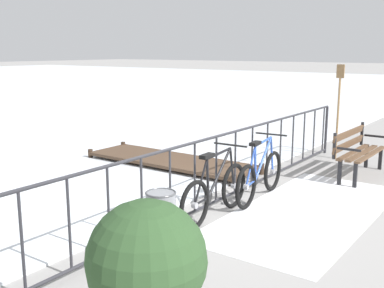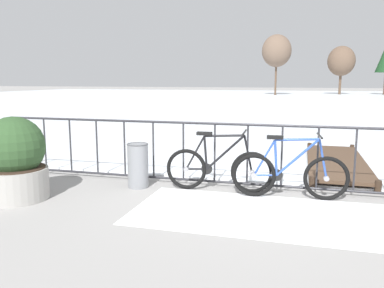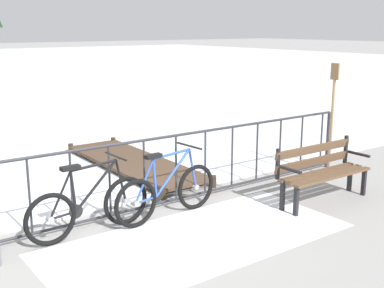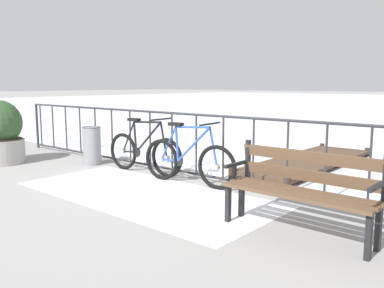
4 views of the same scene
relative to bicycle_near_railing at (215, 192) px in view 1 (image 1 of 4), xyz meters
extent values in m
plane|color=gray|center=(0.42, 0.26, -0.37)|extent=(160.00, 160.00, 0.00)
cube|color=white|center=(1.01, -0.94, -0.36)|extent=(3.90, 1.74, 0.01)
cylinder|color=#2D2D33|center=(0.42, 0.26, 0.68)|extent=(9.00, 0.04, 0.04)
cylinder|color=#2D2D33|center=(0.42, 0.26, -0.29)|extent=(9.00, 0.04, 0.04)
cylinder|color=#2D2D33|center=(4.92, 0.26, 0.16)|extent=(0.06, 0.06, 1.05)
cylinder|color=#2D2D33|center=(-2.82, 0.26, 0.20)|extent=(0.03, 0.03, 0.97)
cylinder|color=#2D2D33|center=(-2.28, 0.26, 0.20)|extent=(0.03, 0.03, 0.97)
cylinder|color=#2D2D33|center=(-1.74, 0.26, 0.20)|extent=(0.03, 0.03, 0.97)
cylinder|color=#2D2D33|center=(-1.20, 0.26, 0.20)|extent=(0.03, 0.03, 0.97)
cylinder|color=#2D2D33|center=(-0.66, 0.26, 0.20)|extent=(0.03, 0.03, 0.97)
cylinder|color=#2D2D33|center=(-0.12, 0.26, 0.20)|extent=(0.03, 0.03, 0.97)
cylinder|color=#2D2D33|center=(0.42, 0.26, 0.20)|extent=(0.03, 0.03, 0.97)
cylinder|color=#2D2D33|center=(0.96, 0.26, 0.20)|extent=(0.03, 0.03, 0.97)
cylinder|color=#2D2D33|center=(1.50, 0.26, 0.20)|extent=(0.03, 0.03, 0.97)
cylinder|color=#2D2D33|center=(2.04, 0.26, 0.20)|extent=(0.03, 0.03, 0.97)
cylinder|color=#2D2D33|center=(2.58, 0.26, 0.20)|extent=(0.03, 0.03, 0.97)
cylinder|color=#2D2D33|center=(3.12, 0.26, 0.20)|extent=(0.03, 0.03, 0.97)
cylinder|color=#2D2D33|center=(3.66, 0.26, 0.20)|extent=(0.03, 0.03, 0.97)
cylinder|color=#2D2D33|center=(4.20, 0.26, 0.20)|extent=(0.03, 0.03, 0.97)
cylinder|color=#2D2D33|center=(4.74, 0.26, 0.20)|extent=(0.03, 0.03, 0.97)
torus|color=black|center=(-0.52, -0.02, -0.04)|extent=(0.66, 0.09, 0.66)
cylinder|color=gray|center=(-0.52, -0.02, -0.04)|extent=(0.08, 0.06, 0.08)
torus|color=black|center=(0.53, 0.02, -0.04)|extent=(0.66, 0.09, 0.66)
cylinder|color=gray|center=(0.53, 0.02, -0.04)|extent=(0.08, 0.06, 0.08)
cylinder|color=black|center=(-0.21, -0.01, 0.25)|extent=(0.08, 0.04, 0.53)
cylinder|color=black|center=(0.11, 0.01, 0.26)|extent=(0.61, 0.06, 0.59)
cylinder|color=black|center=(0.09, 0.00, 0.53)|extent=(0.63, 0.07, 0.07)
cylinder|color=black|center=(-0.35, -0.02, -0.03)|extent=(0.34, 0.04, 0.05)
cylinder|color=black|center=(-0.37, -0.02, 0.24)|extent=(0.32, 0.04, 0.56)
cylinder|color=black|center=(0.47, 0.02, 0.25)|extent=(0.16, 0.04, 0.59)
cube|color=black|center=(-0.23, -0.01, 0.55)|extent=(0.24, 0.11, 0.05)
cylinder|color=black|center=(0.40, 0.02, 0.59)|extent=(0.05, 0.52, 0.03)
cylinder|color=black|center=(-0.19, -0.01, -0.02)|extent=(0.18, 0.03, 0.18)
torus|color=black|center=(0.58, -0.15, -0.04)|extent=(0.66, 0.12, 0.66)
cylinder|color=gray|center=(0.58, -0.15, -0.04)|extent=(0.08, 0.07, 0.08)
torus|color=black|center=(1.63, -0.06, -0.04)|extent=(0.66, 0.12, 0.66)
cylinder|color=gray|center=(1.63, -0.06, -0.04)|extent=(0.08, 0.07, 0.08)
cylinder|color=#2D51B2|center=(0.90, -0.12, 0.25)|extent=(0.08, 0.04, 0.53)
cylinder|color=#2D51B2|center=(1.21, -0.09, 0.26)|extent=(0.61, 0.09, 0.59)
cylinder|color=#2D51B2|center=(1.19, -0.10, 0.53)|extent=(0.63, 0.09, 0.07)
cylinder|color=#2D51B2|center=(0.75, -0.14, -0.03)|extent=(0.34, 0.06, 0.05)
cylinder|color=#2D51B2|center=(0.73, -0.14, 0.24)|extent=(0.32, 0.06, 0.56)
cylinder|color=#2D51B2|center=(1.57, -0.06, 0.25)|extent=(0.16, 0.05, 0.59)
cube|color=black|center=(0.87, -0.12, 0.55)|extent=(0.25, 0.12, 0.05)
cylinder|color=black|center=(1.50, -0.07, 0.59)|extent=(0.07, 0.52, 0.03)
cylinder|color=black|center=(0.92, -0.12, -0.02)|extent=(0.18, 0.04, 0.18)
cube|color=brown|center=(3.35, -0.83, 0.07)|extent=(1.60, 0.12, 0.04)
cube|color=brown|center=(3.35, -0.99, 0.07)|extent=(1.60, 0.12, 0.04)
cube|color=brown|center=(3.35, -1.14, 0.07)|extent=(1.60, 0.12, 0.04)
cube|color=brown|center=(3.35, -0.74, 0.21)|extent=(1.60, 0.07, 0.12)
cube|color=brown|center=(3.35, -0.74, 0.41)|extent=(1.60, 0.07, 0.12)
cube|color=black|center=(4.11, -1.13, -0.15)|extent=(0.05, 0.06, 0.44)
cube|color=black|center=(4.11, -0.86, -0.15)|extent=(0.05, 0.06, 0.44)
cube|color=black|center=(4.11, -0.75, 0.30)|extent=(0.05, 0.04, 0.45)
cube|color=black|center=(4.11, -1.00, 0.27)|extent=(0.04, 0.40, 0.04)
cube|color=black|center=(2.59, -1.11, -0.15)|extent=(0.05, 0.06, 0.44)
cube|color=black|center=(2.59, -0.84, -0.15)|extent=(0.05, 0.06, 0.44)
cube|color=black|center=(2.59, -0.73, 0.30)|extent=(0.05, 0.04, 0.45)
cube|color=black|center=(2.59, -0.98, 0.27)|extent=(0.04, 0.40, 0.04)
sphere|color=#2D4C28|center=(-2.79, -1.22, 0.43)|extent=(0.88, 0.88, 0.88)
cylinder|color=gray|center=(-1.32, -0.13, -0.01)|extent=(0.34, 0.34, 0.72)
torus|color=#494A4E|center=(-1.32, -0.13, 0.35)|extent=(0.35, 0.35, 0.02)
cylinder|color=#937047|center=(4.53, -0.11, 0.48)|extent=(0.04, 0.04, 1.70)
cube|color=#937047|center=(4.53, -0.11, 1.47)|extent=(0.03, 0.16, 0.28)
cube|color=#4C3828|center=(1.95, 2.34, -0.25)|extent=(1.10, 3.54, 0.06)
cylinder|color=#35271C|center=(1.45, 0.56, -0.27)|extent=(0.10, 0.10, 0.20)
cylinder|color=#35271C|center=(2.44, 0.56, -0.27)|extent=(0.10, 0.10, 0.20)
cylinder|color=#35271C|center=(1.45, 4.11, -0.27)|extent=(0.10, 0.10, 0.20)
cylinder|color=#35271C|center=(2.44, 4.11, -0.27)|extent=(0.10, 0.10, 0.20)
camera|label=1|loc=(-5.13, -3.31, 1.90)|focal=43.73mm
camera|label=2|loc=(1.24, -6.00, 1.40)|focal=36.99mm
camera|label=3|loc=(-2.43, -5.53, 2.21)|focal=46.42mm
camera|label=4|loc=(5.15, -4.70, 1.17)|focal=38.00mm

